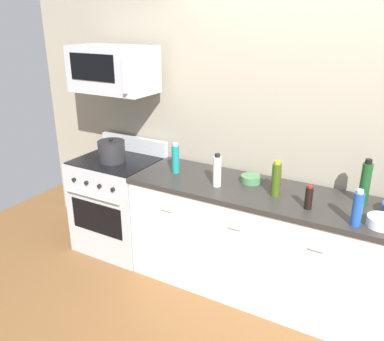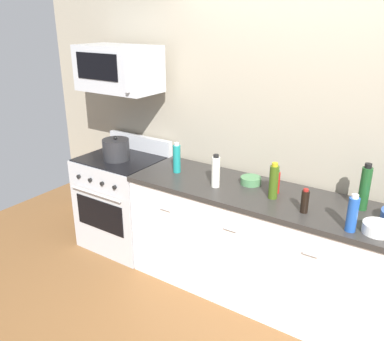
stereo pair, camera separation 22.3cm
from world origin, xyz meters
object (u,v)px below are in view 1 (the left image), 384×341
Objects in this scene: bottle_wine_green at (365,183)px; bowl_green_glaze at (251,179)px; bottle_sparkling_teal at (176,159)px; bowl_white_ceramic at (381,221)px; bottle_soy_sauce_dark at (309,198)px; range_oven at (119,203)px; bottle_olive_oil at (276,179)px; stockpot at (112,151)px; bottle_vinegar_white at (217,171)px; bottle_hot_sauce_red at (278,180)px; bottle_soda_blue at (357,209)px; microwave at (113,69)px.

bowl_green_glaze is at bearing -178.59° from bottle_wine_green.
bowl_white_ceramic is at bearing -5.63° from bottle_sparkling_teal.
bottle_soy_sauce_dark reaches higher than bowl_white_ceramic.
bottle_soy_sauce_dark reaches higher than range_oven.
bottle_olive_oil is 1.12× the size of stockpot.
bottle_vinegar_white is 0.45m from bottle_sparkling_teal.
bowl_green_glaze is (-0.85, -0.02, -0.13)m from bottle_wine_green.
bottle_hot_sauce_red is (0.45, 0.15, -0.04)m from bottle_vinegar_white.
range_oven is 0.55m from stockpot.
bottle_soy_sauce_dark is 0.66× the size of bottle_sparkling_teal.
bottle_soda_blue is at bearing -17.11° from bottle_olive_oil.
bottle_olive_oil is at bearing 0.42° from stockpot.
bottle_sparkling_teal reaches higher than bottle_hot_sauce_red.
range_oven is 5.85× the size of bowl_white_ceramic.
bottle_sparkling_teal is 0.67m from stockpot.
microwave is 0.97m from bottle_sparkling_teal.
microwave reaches higher than stockpot.
bottle_soda_blue is at bearing -7.27° from bottle_vinegar_white.
bottle_vinegar_white is at bearing 172.73° from bottle_soda_blue.
bowl_green_glaze is at bearing 9.96° from bottle_sparkling_teal.
range_oven is at bearing 175.96° from bowl_white_ceramic.
range_oven is 1.92m from bottle_soy_sauce_dark.
bottle_wine_green reaches higher than stockpot.
bottle_soy_sauce_dark is 0.70× the size of bottle_soda_blue.
bowl_white_ceramic is (0.77, -0.23, -0.05)m from bottle_hot_sauce_red.
bottle_hot_sauce_red is 0.70× the size of bottle_sparkling_teal.
bowl_green_glaze is (1.31, 0.11, 0.48)m from range_oven.
bottle_wine_green reaches higher than bowl_white_ceramic.
range_oven is 0.88m from bottle_sparkling_teal.
bottle_wine_green reaches higher than bottle_olive_oil.
bowl_green_glaze is 0.67× the size of stockpot.
bottle_soda_blue is (1.07, -0.14, -0.01)m from bottle_vinegar_white.
bottle_olive_oil is at bearing -2.61° from bottle_sparkling_teal.
microwave reaches higher than range_oven.
bottle_soda_blue is 2.18m from stockpot.
microwave reaches higher than bowl_white_ceramic.
bottle_wine_green is 0.36m from bottle_soda_blue.
range_oven is 6.44× the size of bowl_green_glaze.
bottle_soy_sauce_dark is at bearing -19.61° from bottle_olive_oil.
bottle_hot_sauce_red is 1.55m from stockpot.
range_oven reaches higher than bowl_white_ceramic.
range_oven is 1.64m from bottle_hot_sauce_red.
microwave is at bearing 176.84° from bottle_olive_oil.
bottle_sparkling_teal is at bearing 171.44° from bottle_soda_blue.
microwave reaches higher than bottle_vinegar_white.
range_oven is 2.37m from bowl_white_ceramic.
microwave is at bearing 174.29° from bottle_soy_sauce_dark.
microwave is at bearing 89.87° from stockpot.
bottle_hot_sauce_red is 0.67× the size of bottle_olive_oil.
bottle_soy_sauce_dark is at bearing 165.01° from bottle_soda_blue.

